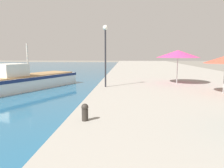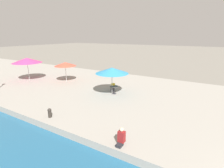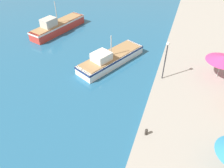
{
  "view_description": "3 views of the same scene",
  "coord_description": "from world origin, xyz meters",
  "views": [
    {
      "loc": [
        2.27,
        5.36,
        3.0
      ],
      "look_at": [
        1.5,
        17.5,
        1.31
      ],
      "focal_mm": 35.0,
      "sensor_mm": 36.0,
      "label": 1
    },
    {
      "loc": [
        -6.49,
        3.86,
        6.01
      ],
      "look_at": [
        7.2,
        12.05,
        1.51
      ],
      "focal_mm": 28.0,
      "sensor_mm": 36.0,
      "label": 2
    },
    {
      "loc": [
        1.97,
        1.09,
        15.46
      ],
      "look_at": [
        -4.0,
        18.0,
        1.11
      ],
      "focal_mm": 35.0,
      "sensor_mm": 36.0,
      "label": 3
    }
  ],
  "objects": [
    {
      "name": "cafe_umbrella_pink",
      "position": [
        7.2,
        12.05,
        2.81
      ],
      "size": [
        3.1,
        3.1,
        2.58
      ],
      "color": "#B7B7B7",
      "rests_on": "quay_promenade"
    },
    {
      "name": "cafe_umbrella_white",
      "position": [
        8.39,
        19.27,
        2.64
      ],
      "size": [
        2.57,
        2.57,
        2.36
      ],
      "color": "#B7B7B7",
      "rests_on": "quay_promenade"
    },
    {
      "name": "cafe_umbrella_striped",
      "position": [
        6.58,
        23.92,
        2.98
      ],
      "size": [
        3.52,
        3.52,
        2.79
      ],
      "color": "#B7B7B7",
      "rests_on": "quay_promenade"
    },
    {
      "name": "cafe_table",
      "position": [
        7.37,
        11.93,
        1.04
      ],
      "size": [
        0.8,
        0.8,
        0.74
      ],
      "color": "#333338",
      "rests_on": "quay_promenade"
    },
    {
      "name": "cafe_chair_left",
      "position": [
        7.92,
        12.4,
        0.83
      ],
      "size": [
        0.59,
        0.58,
        0.91
      ],
      "rotation": [
        0.0,
        0.0,
        -0.86
      ],
      "color": "#2D2D33",
      "rests_on": "quay_promenade"
    },
    {
      "name": "person_at_quay",
      "position": [
        0.5,
        7.5,
        0.93
      ],
      "size": [
        0.53,
        0.36,
        0.97
      ],
      "color": "#232328",
      "rests_on": "quay_promenade"
    },
    {
      "name": "mooring_bollard",
      "position": [
        0.76,
        13.2,
        0.85
      ],
      "size": [
        0.26,
        0.26,
        0.65
      ],
      "color": "#2D2823",
      "rests_on": "quay_promenade"
    }
  ]
}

